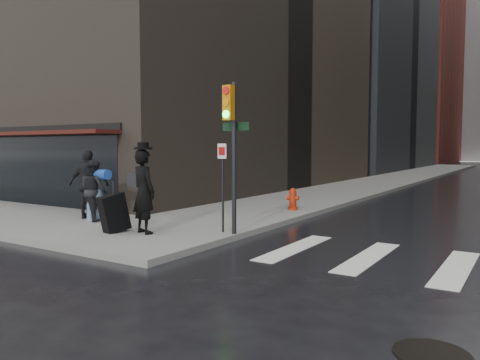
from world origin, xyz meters
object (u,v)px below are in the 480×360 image
(man_overcoat, at_px, (138,194))
(traffic_light, at_px, (231,137))
(man_jeans, at_px, (95,190))
(man_greycoat, at_px, (89,184))
(fire_hydrant, at_px, (293,200))

(man_overcoat, bearing_deg, traffic_light, -136.66)
(traffic_light, bearing_deg, man_jeans, -168.53)
(man_greycoat, distance_m, traffic_light, 4.93)
(man_jeans, height_order, traffic_light, traffic_light)
(man_jeans, bearing_deg, traffic_light, -160.29)
(man_overcoat, distance_m, man_jeans, 2.51)
(traffic_light, relative_size, fire_hydrant, 4.92)
(man_overcoat, relative_size, fire_hydrant, 3.05)
(man_overcoat, distance_m, fire_hydrant, 5.86)
(traffic_light, bearing_deg, fire_hydrant, 105.15)
(fire_hydrant, bearing_deg, man_jeans, -126.83)
(man_overcoat, distance_m, man_greycoat, 2.96)
(man_greycoat, bearing_deg, traffic_light, 154.27)
(fire_hydrant, bearing_deg, man_greycoat, -130.86)
(fire_hydrant, bearing_deg, man_overcoat, -102.91)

